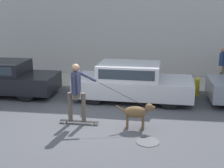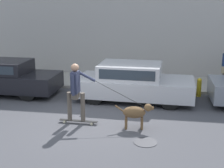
{
  "view_description": "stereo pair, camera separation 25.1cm",
  "coord_description": "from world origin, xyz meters",
  "px_view_note": "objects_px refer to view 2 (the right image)",
  "views": [
    {
      "loc": [
        1.79,
        -8.51,
        3.44
      ],
      "look_at": [
        0.48,
        0.82,
        0.95
      ],
      "focal_mm": 50.0,
      "sensor_mm": 36.0,
      "label": 1
    },
    {
      "loc": [
        2.04,
        -8.47,
        3.44
      ],
      "look_at": [
        0.48,
        0.82,
        0.95
      ],
      "focal_mm": 50.0,
      "sensor_mm": 36.0,
      "label": 2
    }
  ],
  "objects_px": {
    "parked_car_0": "(0,77)",
    "skateboarder": "(76,90)",
    "parked_car_1": "(133,82)",
    "dog": "(136,112)",
    "fire_hydrant": "(199,87)"
  },
  "relations": [
    {
      "from": "parked_car_0",
      "to": "fire_hydrant",
      "type": "height_order",
      "value": "parked_car_0"
    },
    {
      "from": "parked_car_0",
      "to": "parked_car_1",
      "type": "bearing_deg",
      "value": 0.95
    },
    {
      "from": "parked_car_1",
      "to": "skateboarder",
      "type": "relative_size",
      "value": 1.63
    },
    {
      "from": "parked_car_1",
      "to": "dog",
      "type": "bearing_deg",
      "value": -80.45
    },
    {
      "from": "fire_hydrant",
      "to": "parked_car_0",
      "type": "bearing_deg",
      "value": -173.74
    },
    {
      "from": "parked_car_0",
      "to": "dog",
      "type": "bearing_deg",
      "value": -24.61
    },
    {
      "from": "parked_car_1",
      "to": "skateboarder",
      "type": "distance_m",
      "value": 2.91
    },
    {
      "from": "dog",
      "to": "fire_hydrant",
      "type": "xyz_separation_m",
      "value": [
        2.05,
        3.44,
        -0.1
      ]
    },
    {
      "from": "parked_car_0",
      "to": "parked_car_1",
      "type": "relative_size",
      "value": 1.06
    },
    {
      "from": "parked_car_0",
      "to": "skateboarder",
      "type": "bearing_deg",
      "value": -33.03
    },
    {
      "from": "dog",
      "to": "skateboarder",
      "type": "xyz_separation_m",
      "value": [
        -1.73,
        0.09,
        0.55
      ]
    },
    {
      "from": "parked_car_0",
      "to": "skateboarder",
      "type": "distance_m",
      "value": 4.53
    },
    {
      "from": "parked_car_0",
      "to": "dog",
      "type": "xyz_separation_m",
      "value": [
        5.47,
        -2.62,
        -0.18
      ]
    },
    {
      "from": "dog",
      "to": "fire_hydrant",
      "type": "relative_size",
      "value": 1.53
    },
    {
      "from": "fire_hydrant",
      "to": "dog",
      "type": "bearing_deg",
      "value": -120.76
    }
  ]
}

